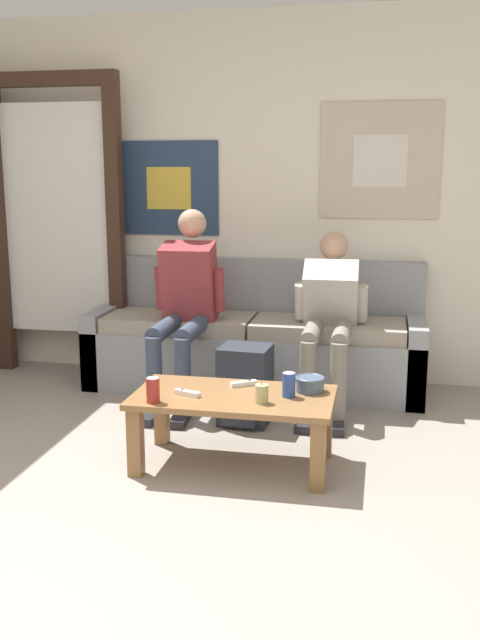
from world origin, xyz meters
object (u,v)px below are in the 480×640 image
(person_seated_teen, at_px, (329,313))
(game_controller_near_right, at_px, (244,384))
(ceramic_bowl, at_px, (310,383))
(game_controller_near_left, at_px, (187,393))
(pillar_candle, at_px, (262,394))
(drink_can_blue, at_px, (289,385))
(backpack, at_px, (245,387))
(couch, at_px, (255,345))
(drink_can_red, at_px, (153,390))
(person_seated_adult, at_px, (185,300))
(coffee_table, at_px, (233,408))

(person_seated_teen, distance_m, game_controller_near_right, 0.99)
(ceramic_bowl, bearing_deg, game_controller_near_left, -162.66)
(pillar_candle, xyz_separation_m, drink_can_blue, (0.12, 0.12, 0.02))
(person_seated_teen, height_order, backpack, person_seated_teen)
(backpack, height_order, pillar_candle, pillar_candle)
(couch, relative_size, drink_can_red, 18.39)
(person_seated_adult, xyz_separation_m, ceramic_bowl, (0.90, -0.87, -0.24))
(ceramic_bowl, distance_m, game_controller_near_left, 0.62)
(person_seated_teen, bearing_deg, ceramic_bowl, -91.34)
(drink_can_red, distance_m, game_controller_near_left, 0.20)
(person_seated_adult, bearing_deg, person_seated_teen, 2.99)
(drink_can_red, bearing_deg, couch, 81.80)
(backpack, bearing_deg, couch, 95.56)
(coffee_table, height_order, ceramic_bowl, ceramic_bowl)
(coffee_table, height_order, drink_can_red, drink_can_red)
(coffee_table, bearing_deg, game_controller_near_right, 81.55)
(person_seated_teen, xyz_separation_m, game_controller_near_left, (-0.62, -1.10, -0.22))
(couch, distance_m, pillar_candle, 1.49)
(coffee_table, distance_m, game_controller_near_right, 0.18)
(couch, relative_size, person_seated_adult, 1.85)
(drink_can_red, relative_size, game_controller_near_right, 0.89)
(pillar_candle, distance_m, drink_can_red, 0.53)
(coffee_table, relative_size, backpack, 2.15)
(pillar_candle, xyz_separation_m, drink_can_red, (-0.52, -0.10, 0.02))
(game_controller_near_left, bearing_deg, couch, 86.35)
(backpack, relative_size, game_controller_near_right, 3.36)
(couch, xyz_separation_m, person_seated_teen, (0.53, -0.31, 0.31))
(coffee_table, distance_m, drink_can_red, 0.43)
(drink_can_blue, bearing_deg, game_controller_near_right, 152.06)
(person_seated_teen, height_order, drink_can_blue, person_seated_teen)
(backpack, xyz_separation_m, drink_can_red, (-0.29, -0.82, 0.22))
(couch, distance_m, drink_can_red, 1.57)
(ceramic_bowl, height_order, pillar_candle, pillar_candle)
(couch, bearing_deg, drink_can_blue, -72.92)
(game_controller_near_right, bearing_deg, drink_can_red, -137.26)
(couch, relative_size, person_seated_teen, 2.09)
(person_seated_adult, relative_size, backpack, 2.63)
(drink_can_red, bearing_deg, coffee_table, 28.92)
(couch, xyz_separation_m, pillar_candle, (0.29, -1.46, 0.12))
(backpack, bearing_deg, drink_can_red, -109.79)
(ceramic_bowl, bearing_deg, pillar_candle, -132.98)
(couch, bearing_deg, backpack, -84.44)
(person_seated_adult, height_order, game_controller_near_right, person_seated_adult)
(pillar_candle, xyz_separation_m, game_controller_near_left, (-0.38, 0.04, -0.03))
(backpack, relative_size, pillar_candle, 4.57)
(person_seated_teen, bearing_deg, coffee_table, -110.64)
(couch, distance_m, person_seated_teen, 0.68)
(person_seated_adult, distance_m, game_controller_near_right, 1.04)
(ceramic_bowl, bearing_deg, coffee_table, -161.23)
(pillar_candle, bearing_deg, couch, 101.43)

